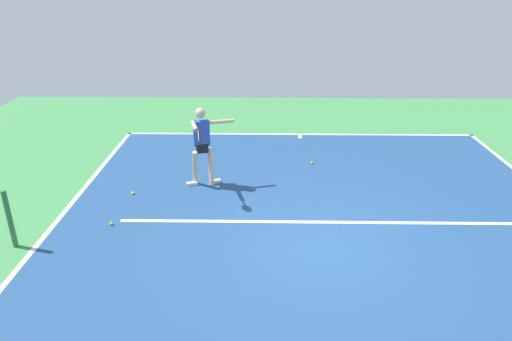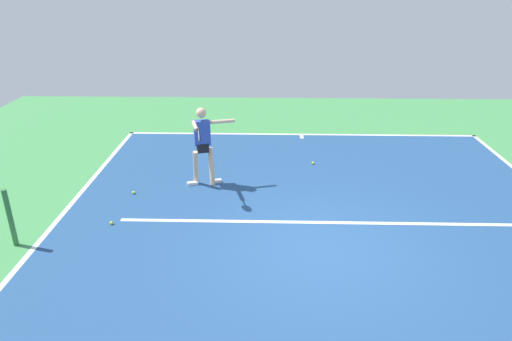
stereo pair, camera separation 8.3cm
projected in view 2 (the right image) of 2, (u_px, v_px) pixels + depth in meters
ground_plane at (323, 249)px, 7.99m from camera, size 20.65×20.65×0.00m
court_surface at (323, 249)px, 7.99m from camera, size 10.09×12.27×0.00m
court_line_baseline_near at (301, 134)px, 13.58m from camera, size 10.09×0.10×0.01m
court_line_sideline_right at (36, 245)px, 8.11m from camera, size 0.10×12.27×0.01m
court_line_service at (318, 222)px, 8.84m from camera, size 7.57×0.10×0.01m
court_line_centre_mark at (302, 137)px, 13.39m from camera, size 0.10×0.30×0.01m
net_post at (10, 218)px, 7.91m from camera, size 0.09×0.09×1.07m
tennis_player at (203, 142)px, 10.02m from camera, size 1.08×1.28×1.77m
tennis_ball_near_player at (134, 193)px, 9.96m from camera, size 0.07×0.07×0.07m
tennis_ball_by_baseline at (111, 223)px, 8.76m from camera, size 0.07×0.07×0.07m
tennis_ball_near_service_line at (313, 163)px, 11.48m from camera, size 0.07×0.07×0.07m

